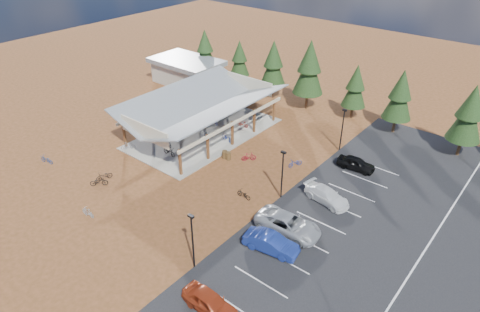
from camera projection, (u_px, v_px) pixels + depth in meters
ground at (229, 188)px, 43.14m from camera, size 140.00×140.00×0.00m
asphalt_lot at (424, 253)px, 35.07m from camera, size 27.00×44.00×0.04m
concrete_pad at (204, 133)px, 53.23m from camera, size 10.60×18.60×0.10m
bike_pavilion at (203, 105)px, 51.31m from camera, size 11.65×19.40×4.97m
outbuilding at (187, 71)px, 67.17m from camera, size 11.00×7.00×3.90m
lamp_post_0 at (192, 238)px, 32.24m from camera, size 0.50×0.25×5.14m
lamp_post_1 at (282, 171)px, 40.24m from camera, size 0.50×0.25×5.14m
lamp_post_2 at (342, 127)px, 48.24m from camera, size 0.50×0.25×5.14m
trash_bin_0 at (228, 156)px, 47.66m from camera, size 0.60×0.60×0.90m
trash_bin_1 at (225, 155)px, 47.93m from camera, size 0.60×0.60×0.90m
pine_0 at (205, 49)px, 67.91m from camera, size 3.38×3.38×7.87m
pine_1 at (240, 58)px, 65.31m from camera, size 3.04×3.04×7.07m
pine_2 at (273, 63)px, 60.66m from camera, size 3.63×3.63×8.47m
pine_3 at (309, 68)px, 56.92m from camera, size 4.13×4.13×9.62m
pine_4 at (355, 86)px, 54.93m from camera, size 3.16×3.16×7.35m
pine_5 at (400, 95)px, 51.14m from camera, size 3.49×3.49×8.14m
pine_6 at (469, 113)px, 46.11m from camera, size 3.65×3.65×8.51m
bike_0 at (168, 142)px, 50.19m from camera, size 2.00×1.21×0.99m
bike_1 at (179, 131)px, 52.62m from camera, size 1.70×0.52×1.01m
bike_2 at (214, 121)px, 55.22m from camera, size 1.73×0.90×0.87m
bike_3 at (213, 110)px, 57.79m from camera, size 1.82×0.58×1.08m
bike_4 at (169, 151)px, 48.25m from camera, size 1.92×0.74×0.99m
bike_5 at (202, 134)px, 51.77m from camera, size 1.83×0.80×1.06m
bike_6 at (227, 138)px, 51.07m from camera, size 1.97×0.98×0.99m
bike_7 at (243, 124)px, 54.40m from camera, size 1.59×0.65×0.93m
bike_8 at (104, 176)px, 44.17m from camera, size 1.06×1.83×0.91m
bike_9 at (128, 146)px, 49.50m from camera, size 1.40×1.63×1.01m
bike_10 at (46, 160)px, 46.98m from camera, size 1.79×0.96×0.90m
bike_12 at (99, 182)px, 43.23m from camera, size 1.67×1.74×0.94m
bike_13 at (88, 212)px, 38.95m from camera, size 1.57×0.60×0.92m
bike_14 at (295, 163)px, 46.39m from camera, size 1.23×1.77×0.88m
bike_15 at (249, 157)px, 47.40m from camera, size 1.43×1.56×1.00m
bike_16 at (244, 194)px, 41.40m from camera, size 1.66×0.63×0.86m
car_0 at (210, 302)px, 29.73m from camera, size 4.46×1.86×1.51m
car_1 at (271, 243)px, 34.91m from camera, size 4.86×2.39×1.53m
car_2 at (288, 224)px, 36.88m from camera, size 6.02×3.01×1.64m
car_3 at (327, 196)px, 40.74m from camera, size 4.95×2.70×1.36m
car_4 at (356, 163)px, 45.77m from camera, size 4.17×1.97×1.38m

